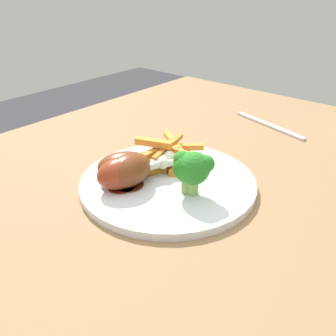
# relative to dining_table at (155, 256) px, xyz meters

# --- Properties ---
(dining_table) EXTENTS (1.25, 0.85, 0.75)m
(dining_table) POSITION_rel_dining_table_xyz_m (0.00, 0.00, 0.00)
(dining_table) COLOR #8E6B47
(dining_table) RESTS_ON ground_plane
(dinner_plate) EXTENTS (0.27, 0.27, 0.01)m
(dinner_plate) POSITION_rel_dining_table_xyz_m (0.05, 0.02, 0.10)
(dinner_plate) COLOR silver
(dinner_plate) RESTS_ON dining_table
(broccoli_floret_front) EXTENTS (0.05, 0.05, 0.06)m
(broccoli_floret_front) POSITION_rel_dining_table_xyz_m (0.04, -0.03, 0.15)
(broccoli_floret_front) COLOR #81A54D
(broccoli_floret_front) RESTS_ON dinner_plate
(broccoli_floret_middle) EXTENTS (0.05, 0.06, 0.07)m
(broccoli_floret_middle) POSITION_rel_dining_table_xyz_m (0.05, -0.04, 0.15)
(broccoli_floret_middle) COLOR #8BB95B
(broccoli_floret_middle) RESTS_ON dinner_plate
(carrot_fries_pile) EXTENTS (0.12, 0.10, 0.04)m
(carrot_fries_pile) POSITION_rel_dining_table_xyz_m (0.10, 0.05, 0.13)
(carrot_fries_pile) COLOR orange
(carrot_fries_pile) RESTS_ON dinner_plate
(chicken_drumstick_near) EXTENTS (0.12, 0.07, 0.05)m
(chicken_drumstick_near) POSITION_rel_dining_table_xyz_m (-0.01, 0.05, 0.13)
(chicken_drumstick_near) COLOR #621D0F
(chicken_drumstick_near) RESTS_ON dinner_plate
(chicken_drumstick_far) EXTENTS (0.13, 0.11, 0.04)m
(chicken_drumstick_far) POSITION_rel_dining_table_xyz_m (0.01, 0.07, 0.13)
(chicken_drumstick_far) COLOR #522011
(chicken_drumstick_far) RESTS_ON dinner_plate
(chicken_drumstick_extra) EXTENTS (0.13, 0.06, 0.05)m
(chicken_drumstick_extra) POSITION_rel_dining_table_xyz_m (0.00, 0.05, 0.13)
(chicken_drumstick_extra) COLOR #4C1E0E
(chicken_drumstick_extra) RESTS_ON dinner_plate
(fork) EXTENTS (0.06, 0.19, 0.00)m
(fork) POSITION_rel_dining_table_xyz_m (0.39, 0.01, 0.10)
(fork) COLOR silver
(fork) RESTS_ON dining_table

